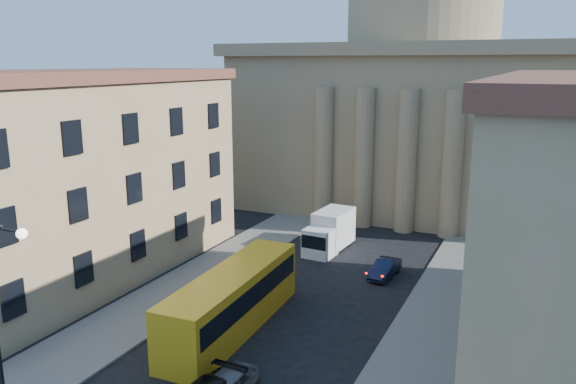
# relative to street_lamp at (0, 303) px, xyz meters

# --- Properties ---
(sidewalk_left) EXTENTS (5.00, 60.00, 0.15)m
(sidewalk_left) POSITION_rel_street_lamp_xyz_m (-1.53, 10.00, -5.21)
(sidewalk_left) COLOR #625F5A
(sidewalk_left) RESTS_ON ground
(sidewalk_right) EXTENTS (5.00, 60.00, 0.15)m
(sidewalk_right) POSITION_rel_street_lamp_xyz_m (15.47, 10.00, -5.21)
(sidewalk_right) COLOR #625F5A
(sidewalk_right) RESTS_ON ground
(church) EXTENTS (68.02, 28.76, 36.60)m
(church) POSITION_rel_street_lamp_xyz_m (6.97, 47.47, 6.59)
(church) COLOR #856D52
(church) RESTS_ON ground
(building_left) EXTENTS (11.60, 26.60, 14.70)m
(building_left) POSITION_rel_street_lamp_xyz_m (-10.03, 14.00, 2.14)
(building_left) COLOR tan
(building_left) RESTS_ON ground
(street_lamp) EXTENTS (2.62, 0.44, 8.83)m
(street_lamp) POSITION_rel_street_lamp_xyz_m (0.00, 0.00, 0.00)
(street_lamp) COLOR black
(street_lamp) RESTS_ON ground
(car_right_distant) EXTENTS (1.61, 3.94, 1.27)m
(car_right_distant) POSITION_rel_street_lamp_xyz_m (10.47, 22.96, -4.65)
(car_right_distant) COLOR black
(car_right_distant) RESTS_ON ground
(city_bus) EXTENTS (3.34, 12.46, 3.48)m
(city_bus) POSITION_rel_street_lamp_xyz_m (4.62, 11.24, -3.41)
(city_bus) COLOR gold
(city_bus) RESTS_ON ground
(box_truck) EXTENTS (2.67, 5.96, 3.20)m
(box_truck) POSITION_rel_street_lamp_xyz_m (4.65, 26.89, -3.77)
(box_truck) COLOR silver
(box_truck) RESTS_ON ground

